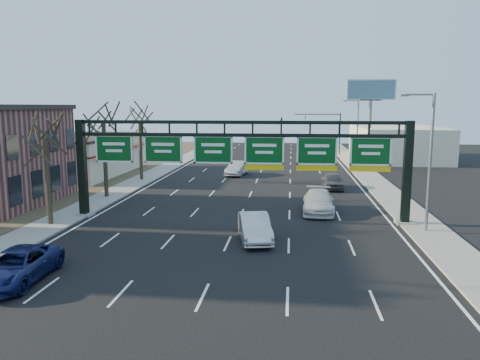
# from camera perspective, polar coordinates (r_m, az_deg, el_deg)

# --- Properties ---
(ground) EXTENTS (160.00, 160.00, 0.00)m
(ground) POSITION_cam_1_polar(r_m,az_deg,el_deg) (26.50, -2.13, -8.99)
(ground) COLOR black
(ground) RESTS_ON ground
(sidewalk_left) EXTENTS (3.00, 120.00, 0.12)m
(sidewalk_left) POSITION_cam_1_polar(r_m,az_deg,el_deg) (48.56, -13.72, -0.87)
(sidewalk_left) COLOR gray
(sidewalk_left) RESTS_ON ground
(sidewalk_right) EXTENTS (3.00, 120.00, 0.12)m
(sidewalk_right) POSITION_cam_1_polar(r_m,az_deg,el_deg) (46.56, 17.42, -1.45)
(sidewalk_right) COLOR gray
(sidewalk_right) RESTS_ON ground
(dirt_strip_left) EXTENTS (21.00, 120.00, 0.06)m
(dirt_strip_left) POSITION_cam_1_polar(r_m,az_deg,el_deg) (53.94, -25.99, -0.60)
(dirt_strip_left) COLOR #473D2B
(dirt_strip_left) RESTS_ON ground
(lane_markings) EXTENTS (21.60, 120.00, 0.01)m
(lane_markings) POSITION_cam_1_polar(r_m,az_deg,el_deg) (45.82, 1.51, -1.27)
(lane_markings) COLOR white
(lane_markings) RESTS_ON ground
(sign_gantry) EXTENTS (24.60, 1.20, 7.20)m
(sign_gantry) POSITION_cam_1_polar(r_m,az_deg,el_deg) (33.31, 0.10, 2.89)
(sign_gantry) COLOR black
(sign_gantry) RESTS_ON ground
(cream_strip) EXTENTS (10.90, 18.40, 4.70)m
(cream_strip) POSITION_cam_1_polar(r_m,az_deg,el_deg) (59.81, -18.71, 2.96)
(cream_strip) COLOR beige
(cream_strip) RESTS_ON ground
(building_right_distant) EXTENTS (12.00, 20.00, 5.00)m
(building_right_distant) POSITION_cam_1_polar(r_m,az_deg,el_deg) (76.89, 18.53, 4.32)
(building_right_distant) COLOR beige
(building_right_distant) RESTS_ON ground
(tree_gantry) EXTENTS (3.60, 3.60, 8.48)m
(tree_gantry) POSITION_cam_1_polar(r_m,az_deg,el_deg) (34.20, -22.77, 6.52)
(tree_gantry) COLOR black
(tree_gantry) RESTS_ON sidewalk_left
(tree_mid) EXTENTS (3.60, 3.60, 9.24)m
(tree_mid) POSITION_cam_1_polar(r_m,az_deg,el_deg) (43.21, -16.38, 8.22)
(tree_mid) COLOR black
(tree_mid) RESTS_ON sidewalk_left
(tree_far) EXTENTS (3.60, 3.60, 8.86)m
(tree_far) POSITION_cam_1_polar(r_m,az_deg,el_deg) (52.59, -12.16, 8.06)
(tree_far) COLOR black
(tree_far) RESTS_ON sidewalk_left
(streetlight_near) EXTENTS (2.15, 0.22, 9.00)m
(streetlight_near) POSITION_cam_1_polar(r_m,az_deg,el_deg) (32.29, 21.99, 2.84)
(streetlight_near) COLOR slate
(streetlight_near) RESTS_ON sidewalk_right
(streetlight_far) EXTENTS (2.15, 0.22, 9.00)m
(streetlight_far) POSITION_cam_1_polar(r_m,az_deg,el_deg) (65.59, 14.01, 6.05)
(streetlight_far) COLOR slate
(streetlight_far) RESTS_ON sidewalk_right
(billboard_right) EXTENTS (7.00, 0.50, 12.00)m
(billboard_right) POSITION_cam_1_polar(r_m,az_deg,el_deg) (70.82, 15.65, 9.41)
(billboard_right) COLOR slate
(billboard_right) RESTS_ON ground
(traffic_signal_mast) EXTENTS (10.16, 0.54, 7.00)m
(traffic_signal_mast) POSITION_cam_1_polar(r_m,az_deg,el_deg) (80.00, 7.73, 7.02)
(traffic_signal_mast) COLOR black
(traffic_signal_mast) RESTS_ON ground
(car_blue_suv) EXTENTS (2.68, 5.55, 1.52)m
(car_blue_suv) POSITION_cam_1_polar(r_m,az_deg,el_deg) (24.66, -25.64, -9.44)
(car_blue_suv) COLOR #121B51
(car_blue_suv) RESTS_ON ground
(car_silver_sedan) EXTENTS (2.67, 5.21, 1.64)m
(car_silver_sedan) POSITION_cam_1_polar(r_m,az_deg,el_deg) (28.84, 1.78, -5.79)
(car_silver_sedan) COLOR silver
(car_silver_sedan) RESTS_ON ground
(car_white_wagon) EXTENTS (2.58, 5.86, 1.68)m
(car_white_wagon) POSITION_cam_1_polar(r_m,az_deg,el_deg) (36.83, 9.54, -2.62)
(car_white_wagon) COLOR silver
(car_white_wagon) RESTS_ON ground
(car_grey_far) EXTENTS (2.06, 4.77, 1.60)m
(car_grey_far) POSITION_cam_1_polar(r_m,az_deg,el_deg) (47.48, 11.17, -0.10)
(car_grey_far) COLOR #404245
(car_grey_far) RESTS_ON ground
(car_silver_distant) EXTENTS (2.57, 5.28, 1.67)m
(car_silver_distant) POSITION_cam_1_polar(r_m,az_deg,el_deg) (55.70, -0.28, 1.44)
(car_silver_distant) COLOR #A2A3A7
(car_silver_distant) RESTS_ON ground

